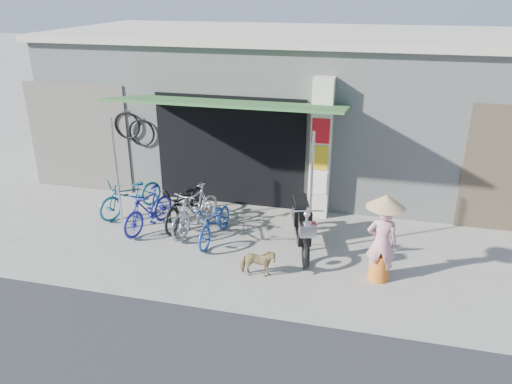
% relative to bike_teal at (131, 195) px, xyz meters
% --- Properties ---
extents(ground, '(80.00, 80.00, 0.00)m').
position_rel_bike_teal_xyz_m(ground, '(3.15, -1.50, -0.44)').
color(ground, '#9A958B').
rests_on(ground, ground).
extents(bicycle_shop, '(12.30, 5.30, 3.66)m').
position_rel_bike_teal_xyz_m(bicycle_shop, '(3.15, 3.59, 1.40)').
color(bicycle_shop, '#A6ACA4').
rests_on(bicycle_shop, ground).
extents(shop_pillar, '(0.42, 0.44, 3.00)m').
position_rel_bike_teal_xyz_m(shop_pillar, '(4.00, 0.95, 1.06)').
color(shop_pillar, beige).
rests_on(shop_pillar, ground).
extents(awning, '(4.60, 1.88, 2.72)m').
position_rel_bike_teal_xyz_m(awning, '(2.25, 0.13, 2.08)').
color(awning, '#2B5928').
rests_on(awning, ground).
extents(neighbour_left, '(2.60, 0.06, 2.60)m').
position_rel_bike_teal_xyz_m(neighbour_left, '(-1.85, 1.09, 0.86)').
color(neighbour_left, '#6B665B').
rests_on(neighbour_left, ground).
extents(bike_teal, '(1.23, 1.75, 0.87)m').
position_rel_bike_teal_xyz_m(bike_teal, '(0.00, 0.00, 0.00)').
color(bike_teal, '#1B667B').
rests_on(bike_teal, ground).
extents(bike_blue, '(0.80, 1.55, 0.89)m').
position_rel_bike_teal_xyz_m(bike_blue, '(0.71, -0.64, 0.01)').
color(bike_blue, '#212198').
rests_on(bike_blue, ground).
extents(bike_black, '(0.73, 1.78, 0.92)m').
position_rel_bike_teal_xyz_m(bike_black, '(1.34, -0.20, 0.02)').
color(bike_black, black).
rests_on(bike_black, ground).
extents(bike_silver, '(0.85, 1.69, 0.98)m').
position_rel_bike_teal_xyz_m(bike_silver, '(1.68, -0.48, 0.05)').
color(bike_silver, '#B4B5B9').
rests_on(bike_silver, ground).
extents(bike_navy, '(0.63, 1.54, 0.79)m').
position_rel_bike_teal_xyz_m(bike_navy, '(2.19, -0.76, -0.04)').
color(bike_navy, navy).
rests_on(bike_navy, ground).
extents(street_dog, '(0.67, 0.38, 0.53)m').
position_rel_bike_teal_xyz_m(street_dog, '(3.32, -1.88, -0.17)').
color(street_dog, '#9A7051').
rests_on(street_dog, ground).
extents(moped, '(0.76, 1.94, 1.12)m').
position_rel_bike_teal_xyz_m(moped, '(3.89, -0.66, 0.07)').
color(moped, black).
rests_on(moped, ground).
extents(nun, '(0.64, 0.64, 1.57)m').
position_rel_bike_teal_xyz_m(nun, '(5.36, -1.44, 0.35)').
color(nun, '#D28D93').
rests_on(nun, ground).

